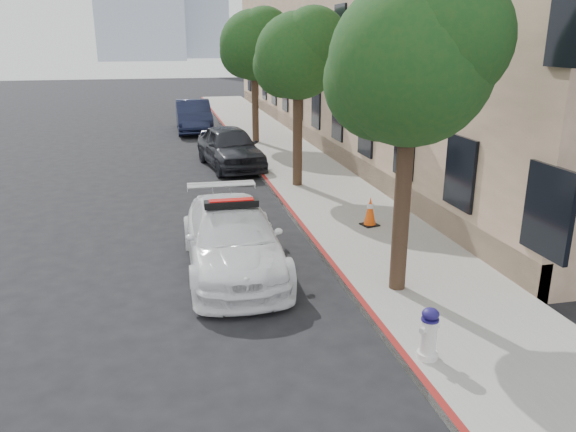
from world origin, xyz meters
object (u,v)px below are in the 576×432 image
at_px(parked_car_mid, 230,147).
at_px(traffic_cone, 370,211).
at_px(police_car, 232,238).
at_px(parked_car_far, 193,116).
at_px(fire_hydrant, 429,334).

relative_size(parked_car_mid, traffic_cone, 6.08).
distance_m(police_car, parked_car_far, 18.62).
bearing_deg(police_car, parked_car_far, 89.63).
distance_m(parked_car_far, traffic_cone, 17.24).
bearing_deg(parked_car_far, fire_hydrant, -84.82).
distance_m(parked_car_mid, fire_hydrant, 14.09).
bearing_deg(fire_hydrant, traffic_cone, 56.79).
bearing_deg(fire_hydrant, parked_car_far, 74.41).
bearing_deg(traffic_cone, police_car, -155.24).
bearing_deg(parked_car_far, parked_car_mid, -84.54).
height_order(parked_car_far, fire_hydrant, parked_car_far).
relative_size(fire_hydrant, traffic_cone, 1.08).
relative_size(parked_car_mid, fire_hydrant, 5.62).
height_order(parked_car_mid, traffic_cone, parked_car_mid).
distance_m(police_car, fire_hydrant, 4.89).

